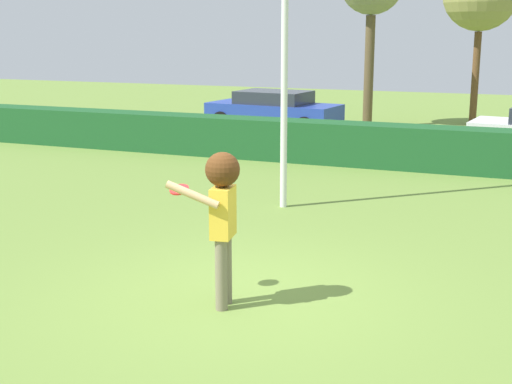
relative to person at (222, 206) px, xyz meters
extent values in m
plane|color=olive|center=(0.09, 0.35, -1.21)|extent=(60.00, 60.00, 0.00)
cylinder|color=#7E735C|center=(0.02, -0.10, -0.79)|extent=(0.14, 0.14, 0.84)
cylinder|color=#7E735C|center=(-0.01, 0.10, -0.79)|extent=(0.14, 0.14, 0.84)
cube|color=yellow|center=(0.01, 0.00, -0.08)|extent=(0.28, 0.41, 0.58)
cylinder|color=tan|center=(-0.23, -0.27, 0.16)|extent=(0.62, 0.19, 0.30)
cylinder|color=tan|center=(-0.03, 0.23, -0.10)|extent=(0.09, 0.09, 0.62)
sphere|color=tan|center=(0.01, 0.00, 0.38)|extent=(0.22, 0.22, 0.22)
sphere|color=#4F2C12|center=(0.01, 0.00, 0.41)|extent=(0.39, 0.39, 0.39)
cylinder|color=red|center=(-0.63, 0.16, 0.10)|extent=(0.23, 0.23, 0.09)
cylinder|color=silver|center=(-0.95, 4.72, 2.12)|extent=(0.12, 0.12, 6.65)
cube|color=#1B5125|center=(0.09, 9.26, -0.71)|extent=(25.42, 0.90, 0.99)
cube|color=#263FA5|center=(-4.68, 14.18, -0.63)|extent=(4.36, 2.16, 0.55)
cube|color=#2D333D|center=(-4.68, 14.18, -0.16)|extent=(2.36, 1.80, 0.40)
cylinder|color=black|center=(-3.12, 14.87, -0.91)|extent=(0.61, 0.17, 0.60)
cylinder|color=black|center=(-3.31, 13.18, -0.91)|extent=(0.61, 0.17, 0.60)
cylinder|color=black|center=(-6.04, 15.19, -0.91)|extent=(0.61, 0.17, 0.60)
cylinder|color=black|center=(-6.23, 13.50, -0.91)|extent=(0.61, 0.17, 0.60)
cylinder|color=black|center=(2.37, 13.13, -0.91)|extent=(0.61, 0.17, 0.60)
cylinder|color=black|center=(2.17, 11.44, -0.91)|extent=(0.61, 0.17, 0.60)
cylinder|color=brown|center=(1.14, 18.06, 0.34)|extent=(0.24, 0.24, 3.10)
cylinder|color=brown|center=(-2.04, 15.99, 0.60)|extent=(0.31, 0.31, 3.61)
camera|label=1|loc=(3.22, -7.00, 1.92)|focal=49.48mm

